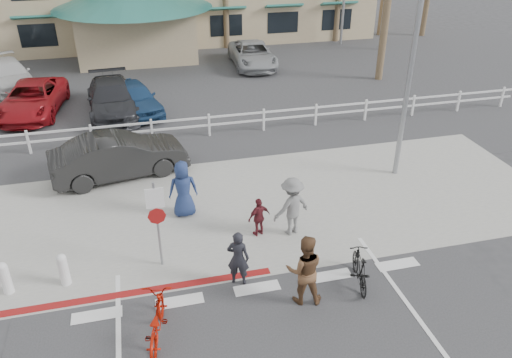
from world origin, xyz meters
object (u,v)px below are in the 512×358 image
object	(u,v)px
sign_post	(157,221)
car_white_sedan	(119,156)
bike_black	(360,269)
bike_red	(156,321)

from	to	relation	value
sign_post	car_white_sedan	size ratio (longest dim) A/B	0.60
bike_black	bike_red	bearing A→B (deg)	19.29
bike_black	car_white_sedan	size ratio (longest dim) A/B	0.34
bike_black	car_white_sedan	distance (m)	9.65
sign_post	bike_black	xyz separation A→B (m)	(4.93, -2.04, -0.97)
sign_post	bike_black	distance (m)	5.42
bike_red	bike_black	xyz separation A→B (m)	(5.24, 0.62, -0.03)
car_white_sedan	bike_red	bearing A→B (deg)	173.55
bike_black	sign_post	bearing A→B (deg)	-9.95
bike_black	car_white_sedan	bearing A→B (deg)	-39.41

